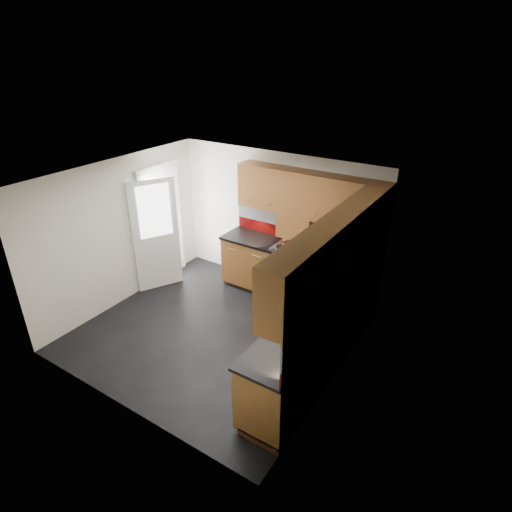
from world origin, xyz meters
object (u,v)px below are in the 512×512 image
Objects in this scene: gas_hob at (291,247)px; toaster at (362,256)px; food_processor at (347,277)px; utensil_pot at (287,236)px.

gas_hob is 1.15m from toaster.
food_processor is (1.23, -0.67, 0.14)m from gas_hob.
utensil_pot is 1.79× the size of toaster.
food_processor is (1.41, -0.85, 0.05)m from utensil_pot.
gas_hob is at bearing 151.50° from food_processor.
utensil_pot is 1.31m from toaster.
gas_hob is 0.27m from utensil_pot.
utensil_pot is 1.40× the size of food_processor.
utensil_pot is at bearing 135.81° from gas_hob.
toaster is at bearing 0.39° from utensil_pot.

